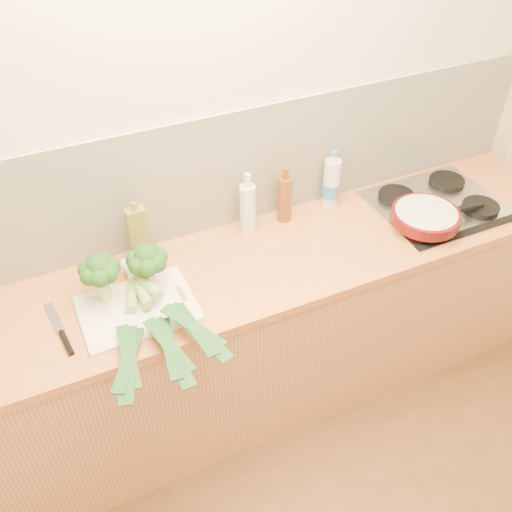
# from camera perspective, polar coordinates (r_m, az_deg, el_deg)

# --- Properties ---
(room_shell) EXTENTS (3.50, 3.50, 3.50)m
(room_shell) POSITION_cam_1_polar(r_m,az_deg,el_deg) (2.42, -4.68, 7.97)
(room_shell) COLOR beige
(room_shell) RESTS_ON ground
(counter) EXTENTS (3.20, 0.62, 0.90)m
(counter) POSITION_cam_1_polar(r_m,az_deg,el_deg) (2.68, -1.60, -8.20)
(counter) COLOR tan
(counter) RESTS_ON ground
(gas_hob) EXTENTS (0.58, 0.50, 0.04)m
(gas_hob) POSITION_cam_1_polar(r_m,az_deg,el_deg) (2.82, 17.74, 4.97)
(gas_hob) COLOR silver
(gas_hob) RESTS_ON counter
(chopping_board) EXTENTS (0.43, 0.32, 0.01)m
(chopping_board) POSITION_cam_1_polar(r_m,az_deg,el_deg) (2.22, -11.77, -5.13)
(chopping_board) COLOR silver
(chopping_board) RESTS_ON counter
(broccoli_left) EXTENTS (0.16, 0.16, 0.21)m
(broccoli_left) POSITION_cam_1_polar(r_m,az_deg,el_deg) (2.18, -15.39, -1.43)
(broccoli_left) COLOR #A3B469
(broccoli_left) RESTS_ON chopping_board
(broccoli_right) EXTENTS (0.16, 0.16, 0.19)m
(broccoli_right) POSITION_cam_1_polar(r_m,az_deg,el_deg) (2.22, -10.86, -0.37)
(broccoli_right) COLOR #A3B469
(broccoli_right) RESTS_ON chopping_board
(leek_front) EXTENTS (0.27, 0.70, 0.04)m
(leek_front) POSITION_cam_1_polar(r_m,az_deg,el_deg) (2.19, -12.36, -4.95)
(leek_front) COLOR white
(leek_front) RESTS_ON chopping_board
(leek_mid) EXTENTS (0.11, 0.69, 0.04)m
(leek_mid) POSITION_cam_1_polar(r_m,az_deg,el_deg) (2.16, -10.74, -4.76)
(leek_mid) COLOR white
(leek_mid) RESTS_ON chopping_board
(leek_back) EXTENTS (0.24, 0.64, 0.04)m
(leek_back) POSITION_cam_1_polar(r_m,az_deg,el_deg) (2.16, -9.50, -4.03)
(leek_back) COLOR white
(leek_back) RESTS_ON chopping_board
(chefs_knife) EXTENTS (0.07, 0.30, 0.02)m
(chefs_knife) POSITION_cam_1_polar(r_m,az_deg,el_deg) (2.19, -18.71, -7.63)
(chefs_knife) COLOR silver
(chefs_knife) RESTS_ON counter
(skillet) EXTENTS (0.45, 0.30, 0.05)m
(skillet) POSITION_cam_1_polar(r_m,az_deg,el_deg) (2.63, 16.65, 3.85)
(skillet) COLOR #4B0E0C
(skillet) RESTS_ON gas_hob
(oil_tin) EXTENTS (0.08, 0.05, 0.30)m
(oil_tin) POSITION_cam_1_polar(r_m,az_deg,el_deg) (2.34, -11.58, 1.98)
(oil_tin) COLOR olive
(oil_tin) RESTS_ON counter
(glass_bottle) EXTENTS (0.07, 0.07, 0.29)m
(glass_bottle) POSITION_cam_1_polar(r_m,az_deg,el_deg) (2.47, -0.83, 4.83)
(glass_bottle) COLOR silver
(glass_bottle) RESTS_ON counter
(amber_bottle) EXTENTS (0.06, 0.06, 0.27)m
(amber_bottle) POSITION_cam_1_polar(r_m,az_deg,el_deg) (2.55, 2.89, 5.79)
(amber_bottle) COLOR brown
(amber_bottle) RESTS_ON counter
(water_bottle) EXTENTS (0.08, 0.08, 0.27)m
(water_bottle) POSITION_cam_1_polar(r_m,az_deg,el_deg) (2.67, 7.51, 7.12)
(water_bottle) COLOR silver
(water_bottle) RESTS_ON counter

